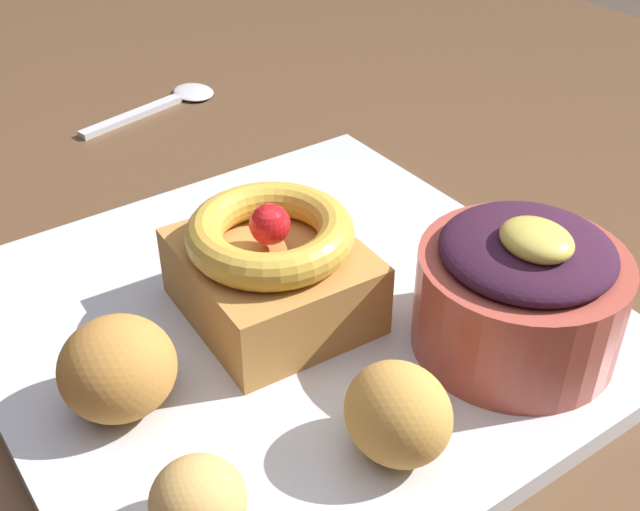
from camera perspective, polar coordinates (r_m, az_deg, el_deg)
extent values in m
cube|color=brown|center=(0.45, 13.25, -6.60)|extent=(1.52, 0.96, 0.04)
cylinder|color=brown|center=(1.28, 1.53, 4.17)|extent=(0.07, 0.07, 0.69)
cube|color=silver|center=(0.42, -2.24, -4.70)|extent=(0.30, 0.30, 0.01)
cube|color=#B77F3D|center=(0.41, -3.46, -1.81)|extent=(0.10, 0.09, 0.04)
torus|color=gold|center=(0.39, -3.61, 1.61)|extent=(0.09, 0.09, 0.02)
sphere|color=red|center=(0.39, -3.64, 2.25)|extent=(0.02, 0.02, 0.02)
cylinder|color=#B24C3D|center=(0.39, 14.06, -3.26)|extent=(0.10, 0.10, 0.05)
ellipsoid|color=#38192D|center=(0.38, 14.71, 0.35)|extent=(0.08, 0.08, 0.02)
ellipsoid|color=#E5CC56|center=(0.36, 15.31, 1.10)|extent=(0.03, 0.03, 0.01)
ellipsoid|color=tan|center=(0.31, -8.77, -17.06)|extent=(0.04, 0.04, 0.03)
ellipsoid|color=#BC7F38|center=(0.36, -14.35, -7.85)|extent=(0.05, 0.05, 0.05)
ellipsoid|color=gold|center=(0.34, 5.63, -11.25)|extent=(0.05, 0.04, 0.04)
cube|color=silver|center=(0.66, -13.37, 9.72)|extent=(0.03, 0.09, 0.00)
ellipsoid|color=silver|center=(0.69, -9.14, 11.52)|extent=(0.04, 0.03, 0.00)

